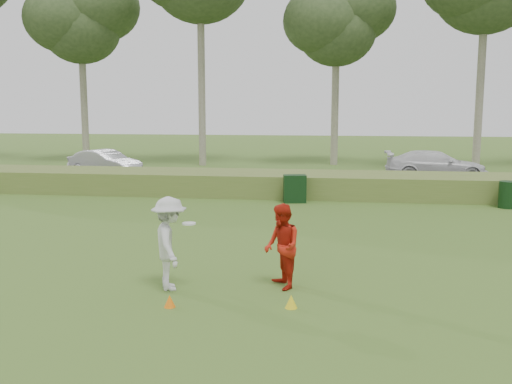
# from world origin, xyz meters

# --- Properties ---
(ground) EXTENTS (120.00, 120.00, 0.00)m
(ground) POSITION_xyz_m (0.00, 0.00, 0.00)
(ground) COLOR #3A5F1F
(ground) RESTS_ON ground
(reed_strip) EXTENTS (80.00, 3.00, 0.90)m
(reed_strip) POSITION_xyz_m (0.00, 12.00, 0.45)
(reed_strip) COLOR #546C2B
(reed_strip) RESTS_ON ground
(park_road) EXTENTS (80.00, 6.00, 0.06)m
(park_road) POSITION_xyz_m (0.00, 17.00, 0.03)
(park_road) COLOR #2D2D2D
(park_road) RESTS_ON ground
(tree_2) EXTENTS (6.50, 6.50, 12.00)m
(tree_2) POSITION_xyz_m (-14.00, 24.00, 8.97)
(tree_2) COLOR gray
(tree_2) RESTS_ON ground
(tree_4) EXTENTS (6.24, 6.24, 11.50)m
(tree_4) POSITION_xyz_m (2.00, 24.50, 8.59)
(tree_4) COLOR gray
(tree_4) RESTS_ON ground
(player_white) EXTENTS (1.09, 1.37, 1.86)m
(player_white) POSITION_xyz_m (-1.08, -0.53, 0.93)
(player_white) COLOR silver
(player_white) RESTS_ON ground
(player_red) EXTENTS (0.93, 1.02, 1.70)m
(player_red) POSITION_xyz_m (1.11, -0.17, 0.85)
(player_red) COLOR red
(player_red) RESTS_ON ground
(cone_orange) EXTENTS (0.21, 0.21, 0.23)m
(cone_orange) POSITION_xyz_m (-0.80, -1.56, 0.11)
(cone_orange) COLOR orange
(cone_orange) RESTS_ON ground
(cone_yellow) EXTENTS (0.22, 0.22, 0.25)m
(cone_yellow) POSITION_xyz_m (1.39, -1.30, 0.12)
(cone_yellow) COLOR yellow
(cone_yellow) RESTS_ON ground
(utility_cabinet) EXTENTS (0.91, 0.66, 1.05)m
(utility_cabinet) POSITION_xyz_m (0.61, 10.12, 0.52)
(utility_cabinet) COLOR black
(utility_cabinet) RESTS_ON ground
(trash_bin) EXTENTS (0.64, 0.64, 0.96)m
(trash_bin) POSITION_xyz_m (8.25, 10.01, 0.48)
(trash_bin) COLOR black
(trash_bin) RESTS_ON ground
(car_mid) EXTENTS (4.32, 2.96, 1.35)m
(car_mid) POSITION_xyz_m (-9.52, 16.36, 0.73)
(car_mid) COLOR silver
(car_mid) RESTS_ON park_road
(car_right) EXTENTS (4.84, 1.99, 1.40)m
(car_right) POSITION_xyz_m (6.95, 17.44, 0.76)
(car_right) COLOR silver
(car_right) RESTS_ON park_road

